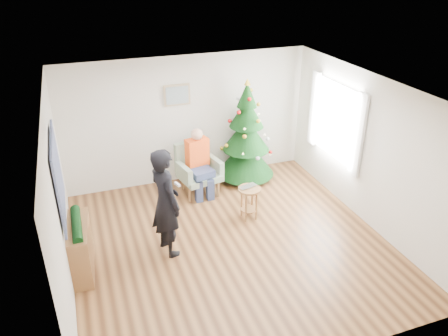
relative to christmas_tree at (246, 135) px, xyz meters
name	(u,v)px	position (x,y,z in m)	size (l,w,h in m)	color
floor	(230,243)	(-1.11, -2.08, -0.97)	(5.00, 5.00, 0.00)	brown
ceiling	(232,91)	(-1.11, -2.08, 1.63)	(5.00, 5.00, 0.00)	white
wall_back	(188,120)	(-1.11, 0.42, 0.33)	(5.00, 5.00, 0.00)	silver
wall_front	(315,278)	(-1.11, -4.58, 0.33)	(5.00, 5.00, 0.00)	silver
wall_left	(58,202)	(-3.61, -2.08, 0.33)	(5.00, 5.00, 0.00)	silver
wall_right	(369,151)	(1.39, -2.08, 0.33)	(5.00, 5.00, 0.00)	silver
window_panel	(336,121)	(1.36, -1.08, 0.53)	(0.04, 1.30, 1.40)	white
curtains	(335,121)	(1.33, -1.08, 0.53)	(0.05, 1.75, 1.50)	white
christmas_tree	(246,135)	(0.00, 0.00, 0.00)	(1.19, 1.19, 2.16)	#3F2816
stool	(249,203)	(-0.53, -1.46, -0.66)	(0.41, 0.41, 0.61)	brown
laptop	(249,188)	(-0.53, -1.46, -0.35)	(0.33, 0.22, 0.03)	silver
armchair	(198,175)	(-1.11, -0.24, -0.59)	(0.89, 0.84, 1.02)	gray
seated_person	(199,162)	(-1.09, -0.30, -0.29)	(0.49, 0.67, 1.33)	navy
standing_man	(166,203)	(-2.12, -1.91, -0.07)	(0.65, 0.43, 1.79)	black
game_controller	(177,184)	(-1.92, -1.94, 0.23)	(0.04, 0.13, 0.04)	white
console	(81,248)	(-3.44, -1.95, -0.57)	(0.30, 1.00, 0.80)	brown
garland	(76,224)	(-3.44, -1.95, -0.15)	(0.14, 0.14, 0.90)	black
tapestry	(58,176)	(-3.57, -1.78, 0.58)	(0.03, 1.50, 1.15)	black
framed_picture	(177,95)	(-1.31, 0.38, 0.88)	(0.52, 0.05, 0.42)	tan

